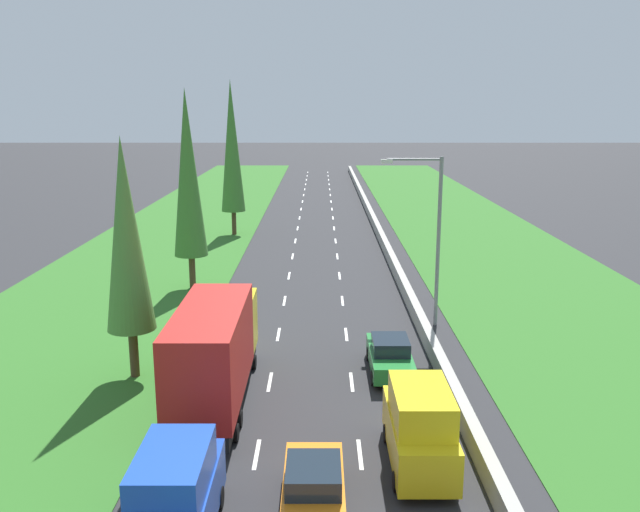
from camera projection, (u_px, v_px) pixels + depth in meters
The scene contains 14 objects.
ground_plane at pixel (315, 234), 60.42m from camera, with size 300.00×300.00×0.00m, color #28282B.
grass_verge_left at pixel (177, 234), 60.41m from camera, with size 14.00×140.00×0.04m, color #2D6623.
grass_verge_right at pixel (472, 234), 60.42m from camera, with size 14.00×140.00×0.04m, color #2D6623.
median_barrier at pixel (378, 230), 60.32m from camera, with size 0.44×120.00×0.85m, color #9E9B93.
lane_markings at pixel (315, 234), 60.41m from camera, with size 3.64×116.00×0.01m.
orange_sedan_centre_lane at pixel (313, 489), 18.95m from camera, with size 1.82×4.50×1.64m.
blue_van_left_lane at pixel (176, 496), 17.58m from camera, with size 1.96×4.90×2.82m.
red_box_truck_left_lane at pixel (215, 351), 25.79m from camera, with size 2.46×9.40×4.18m.
yellow_van_right_lane at pixel (419, 427), 21.35m from camera, with size 1.96×4.90×2.82m.
green_sedan_right_lane at pixel (390, 355), 29.08m from camera, with size 1.82×4.50×1.64m.
poplar_tree_second at pixel (126, 236), 27.43m from camera, with size 2.06×2.06×10.38m.
poplar_tree_third at pixel (188, 174), 41.06m from camera, with size 2.12×2.12×12.63m.
poplar_tree_fourth at pixel (232, 147), 58.52m from camera, with size 2.14×2.14×13.76m.
street_light_mast at pixel (432, 229), 34.46m from camera, with size 3.20×0.28×9.00m.
Camera 1 is at (0.40, 0.67, 11.56)m, focal length 37.15 mm.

